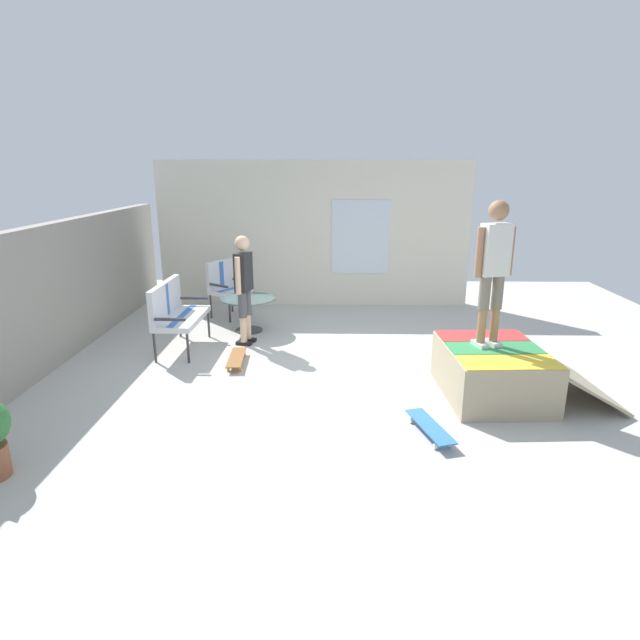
{
  "coord_description": "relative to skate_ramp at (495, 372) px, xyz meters",
  "views": [
    {
      "loc": [
        -6.4,
        0.15,
        2.65
      ],
      "look_at": [
        0.24,
        0.3,
        0.7
      ],
      "focal_mm": 29.41,
      "sensor_mm": 36.0,
      "label": 1
    }
  ],
  "objects": [
    {
      "name": "person_watching",
      "position": [
        1.87,
        3.29,
        0.67
      ],
      "size": [
        0.47,
        0.3,
        1.67
      ],
      "color": "black",
      "rests_on": "ground_plane"
    },
    {
      "name": "skateboard_by_bench",
      "position": [
        0.98,
        3.28,
        -0.22
      ],
      "size": [
        0.81,
        0.24,
        0.1
      ],
      "color": "brown",
      "rests_on": "ground_plane"
    },
    {
      "name": "ground_plane",
      "position": [
        0.55,
        1.81,
        -0.35
      ],
      "size": [
        12.0,
        12.0,
        0.1
      ],
      "primitive_type": "cube",
      "color": "beige"
    },
    {
      "name": "patio_bench",
      "position": [
        1.58,
        4.29,
        0.31
      ],
      "size": [
        1.26,
        0.57,
        1.02
      ],
      "color": "#38383D",
      "rests_on": "ground_plane"
    },
    {
      "name": "patio_table",
      "position": [
        2.49,
        3.34,
        0.1
      ],
      "size": [
        0.9,
        0.9,
        0.57
      ],
      "color": "#38383D",
      "rests_on": "ground_plane"
    },
    {
      "name": "person_skater",
      "position": [
        0.07,
        0.11,
        1.29
      ],
      "size": [
        0.31,
        0.46,
        1.69
      ],
      "color": "silver",
      "rests_on": "skate_ramp"
    },
    {
      "name": "skate_ramp",
      "position": [
        0.0,
        0.0,
        0.0
      ],
      "size": [
        1.49,
        1.99,
        0.61
      ],
      "color": "tan",
      "rests_on": "ground_plane"
    },
    {
      "name": "house_facade",
      "position": [
        4.34,
        2.29,
        1.08
      ],
      "size": [
        0.23,
        6.0,
        2.78
      ],
      "color": "silver",
      "rests_on": "ground_plane"
    },
    {
      "name": "patio_chair_near_house",
      "position": [
        3.41,
        3.89,
        0.31
      ],
      "size": [
        0.82,
        0.8,
        1.02
      ],
      "color": "#38383D",
      "rests_on": "ground_plane"
    },
    {
      "name": "skateboard_spare",
      "position": [
        -0.99,
        0.93,
        -0.22
      ],
      "size": [
        0.82,
        0.42,
        0.1
      ],
      "color": "#3372B2",
      "rests_on": "ground_plane"
    },
    {
      "name": "back_wall_cinderblock",
      "position": [
        0.55,
        5.81,
        0.65
      ],
      "size": [
        9.0,
        0.2,
        1.92
      ],
      "color": "gray",
      "rests_on": "ground_plane"
    }
  ]
}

